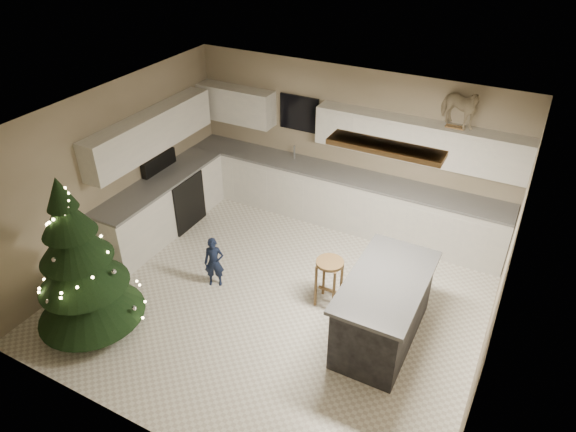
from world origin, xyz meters
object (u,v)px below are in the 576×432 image
Objects in this scene: toddler at (214,262)px; christmas_tree at (81,271)px; rocking_horse at (459,107)px; island at (384,309)px; bar_stool at (329,272)px.

christmas_tree is at bearing -149.91° from toddler.
christmas_tree is 1.79m from toddler.
island is at bearing -157.27° from rocking_horse.
toddler is 4.05m from rocking_horse.
toddler is at bearing 159.14° from rocking_horse.
rocking_horse is at bearing 48.40° from christmas_tree.
bar_stool is 0.32× the size of christmas_tree.
island reaches higher than toddler.
island is 2.18× the size of toddler.
bar_stool is at bearing 161.83° from island.
bar_stool is 0.97× the size of rocking_horse.
rocking_horse reaches higher than toddler.
christmas_tree reaches higher than island.
island is 3.76m from christmas_tree.
island is at bearing 24.39° from christmas_tree.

